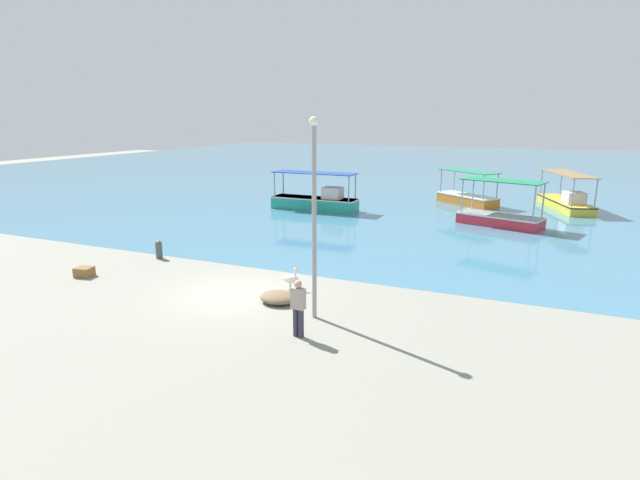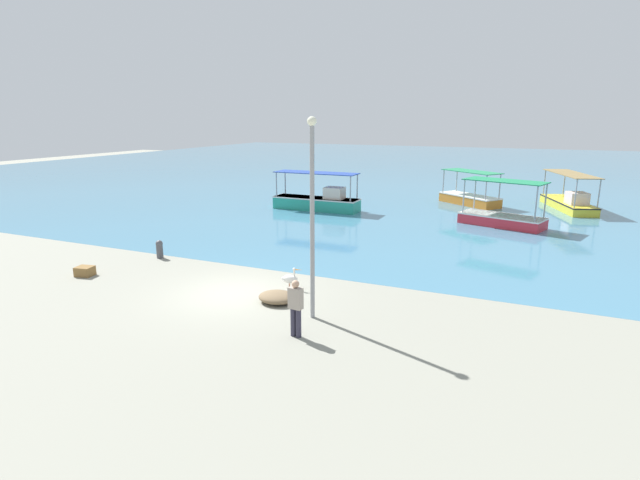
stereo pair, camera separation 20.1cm
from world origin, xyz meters
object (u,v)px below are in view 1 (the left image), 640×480
pelican (291,279)px  lamp_post (314,210)px  fishing_boat_near_left (566,201)px  mooring_bollard (159,249)px  net_pile (279,297)px  fishing_boat_near_right (316,201)px  fishing_boat_far_left (500,217)px  fisherman_standing (298,307)px  fishing_boat_outer (467,197)px  cargo_crate (84,272)px

pelican → lamp_post: bearing=-48.5°
fishing_boat_near_left → pelican: 24.03m
mooring_bollard → net_pile: mooring_bollard is taller
fishing_boat_near_right → fishing_boat_far_left: bearing=-1.5°
fisherman_standing → fishing_boat_outer: bearing=86.6°
pelican → mooring_bollard: bearing=170.0°
pelican → cargo_crate: pelican is taller
lamp_post → fisherman_standing: bearing=-84.1°
fishing_boat_outer → pelican: 21.46m
net_pile → fisherman_standing: bearing=-50.4°
fishing_boat_near_left → fisherman_standing: bearing=-107.2°
fishing_boat_outer → fisherman_standing: 24.80m
mooring_bollard → fishing_boat_near_right: bearing=83.2°
lamp_post → fisherman_standing: (0.15, -1.47, -2.52)m
lamp_post → fishing_boat_near_right: bearing=113.6°
lamp_post → net_pile: size_ratio=4.69×
fishing_boat_near_right → mooring_bollard: 13.69m
fisherman_standing → pelican: bearing=119.5°
fishing_boat_outer → mooring_bollard: (-10.65, -19.91, -0.07)m
fishing_boat_far_left → fishing_boat_near_right: 11.72m
fishing_boat_near_right → fishing_boat_near_left: bearing=24.5°
fishing_boat_near_right → cargo_crate: bearing=-98.7°
fishing_boat_near_left → fishing_boat_far_left: bearing=-116.9°
fishing_boat_near_right → cargo_crate: (-2.58, -16.81, -0.45)m
fishing_boat_far_left → fisherman_standing: bearing=-102.9°
fishing_boat_far_left → net_pile: 17.05m
fisherman_standing → cargo_crate: size_ratio=2.65×
mooring_bollard → fisherman_standing: size_ratio=0.48×
fishing_boat_near_left → mooring_bollard: 26.78m
fishing_boat_near_right → lamp_post: (7.42, -16.97, 2.79)m
fishing_boat_far_left → net_pile: bearing=-110.4°
lamp_post → mooring_bollard: bearing=159.5°
pelican → net_pile: 1.45m
lamp_post → mooring_bollard: 10.11m
cargo_crate → pelican: bearing=13.5°
pelican → net_pile: bearing=-80.6°
fishing_boat_near_right → fisherman_standing: fishing_boat_near_right is taller
mooring_bollard → fishing_boat_near_left: bearing=50.4°
fishing_boat_far_left → fisherman_standing: 18.61m
fisherman_standing → cargo_crate: bearing=170.9°
net_pile → fishing_boat_far_left: bearing=69.6°
fishing_boat_near_left → lamp_post: (-8.03, -24.01, 2.89)m
fishing_boat_far_left → mooring_bollard: size_ratio=6.12×
fisherman_standing → net_pile: size_ratio=1.29×
fishing_boat_far_left → lamp_post: (-4.30, -16.67, 2.92)m
mooring_bollard → net_pile: size_ratio=0.62×
pelican → cargo_crate: 8.35m
lamp_post → net_pile: lamp_post is taller
fisherman_standing → net_pile: (-1.79, 2.16, -0.72)m
fisherman_standing → cargo_crate: fisherman_standing is taller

